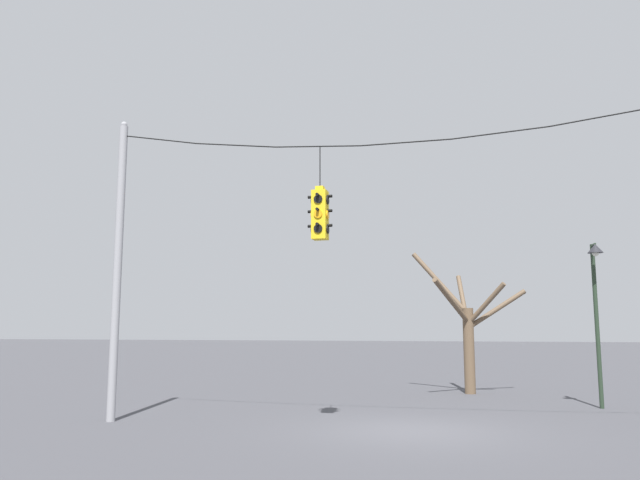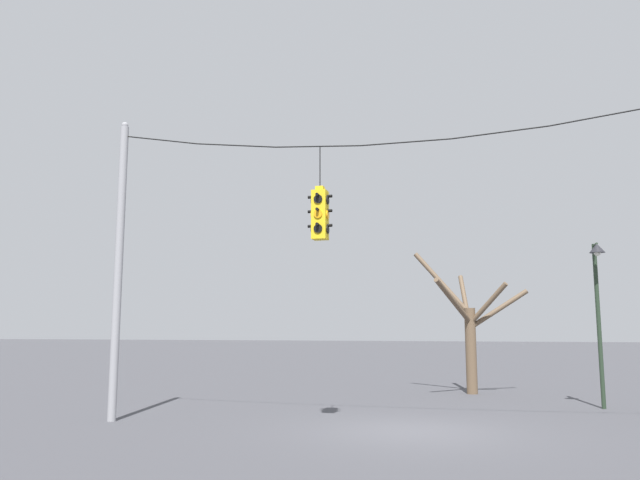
% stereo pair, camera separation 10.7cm
% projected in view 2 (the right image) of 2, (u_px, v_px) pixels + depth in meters
% --- Properties ---
extents(ground_plane, '(200.00, 200.00, 0.00)m').
position_uv_depth(ground_plane, '(413.00, 431.00, 13.61)').
color(ground_plane, '#424247').
extents(utility_pole_left, '(0.21, 0.21, 7.53)m').
position_uv_depth(utility_pole_left, '(118.00, 267.00, 15.62)').
color(utility_pole_left, gray).
rests_on(utility_pole_left, ground_plane).
extents(span_wire, '(14.48, 0.03, 0.76)m').
position_uv_depth(span_wire, '(405.00, 132.00, 14.21)').
color(span_wire, black).
extents(traffic_light_near_left_pole, '(0.58, 0.58, 2.21)m').
position_uv_depth(traffic_light_near_left_pole, '(320.00, 214.00, 14.46)').
color(traffic_light_near_left_pole, yellow).
extents(street_lamp, '(0.43, 0.75, 4.66)m').
position_uv_depth(street_lamp, '(598.00, 290.00, 17.70)').
color(street_lamp, '#233323').
rests_on(street_lamp, ground_plane).
extents(bare_tree, '(3.98, 3.81, 5.00)m').
position_uv_depth(bare_tree, '(469.00, 327.00, 21.69)').
color(bare_tree, brown).
rests_on(bare_tree, ground_plane).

